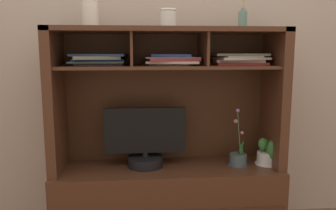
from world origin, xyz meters
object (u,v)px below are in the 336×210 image
object	(u,v)px
media_console	(168,175)
potted_orchid	(238,158)
accent_vase	(168,18)
tv_monitor	(145,143)
magazine_stack_left	(98,59)
magazine_stack_centre	(172,60)
potted_fern	(267,154)
diffuser_bottle	(243,19)
ceramic_vase	(90,13)
magazine_stack_right	(240,59)

from	to	relation	value
media_console	potted_orchid	size ratio (longest dim) A/B	3.86
accent_vase	potted_orchid	bearing A→B (deg)	0.01
tv_monitor	magazine_stack_left	bearing A→B (deg)	171.58
media_console	tv_monitor	size ratio (longest dim) A/B	2.78
magazine_stack_centre	potted_fern	bearing A→B (deg)	-4.72
magazine_stack_centre	diffuser_bottle	distance (m)	0.53
magazine_stack_centre	ceramic_vase	size ratio (longest dim) A/B	2.05
accent_vase	magazine_stack_centre	bearing A→B (deg)	60.45
magazine_stack_right	diffuser_bottle	world-z (taller)	diffuser_bottle
tv_monitor	potted_fern	bearing A→B (deg)	-2.64
tv_monitor	magazine_stack_centre	size ratio (longest dim) A/B	1.48
media_console	magazine_stack_left	size ratio (longest dim) A/B	4.02
potted_fern	ceramic_vase	bearing A→B (deg)	177.68
potted_orchid	potted_fern	world-z (taller)	potted_orchid
magazine_stack_left	magazine_stack_centre	size ratio (longest dim) A/B	1.02
magazine_stack_left	accent_vase	size ratio (longest dim) A/B	3.22
magazine_stack_left	ceramic_vase	world-z (taller)	ceramic_vase
media_console	accent_vase	xyz separation A→B (m)	(0.00, -0.03, 1.05)
magazine_stack_left	ceramic_vase	xyz separation A→B (m)	(-0.04, -0.04, 0.29)
media_console	potted_fern	bearing A→B (deg)	-3.08
potted_orchid	potted_fern	bearing A→B (deg)	-2.26
potted_orchid	potted_fern	size ratio (longest dim) A/B	2.06
potted_orchid	media_console	bearing A→B (deg)	176.57
tv_monitor	magazine_stack_centre	world-z (taller)	magazine_stack_centre
magazine_stack_left	ceramic_vase	size ratio (longest dim) A/B	2.10
potted_fern	magazine_stack_right	world-z (taller)	magazine_stack_right
magazine_stack_right	diffuser_bottle	bearing A→B (deg)	-50.97
tv_monitor	magazine_stack_centre	distance (m)	0.58
ceramic_vase	potted_fern	bearing A→B (deg)	-2.32
magazine_stack_right	ceramic_vase	distance (m)	1.02
media_console	magazine_stack_centre	size ratio (longest dim) A/B	4.11
potted_orchid	magazine_stack_centre	size ratio (longest dim) A/B	1.06
potted_fern	magazine_stack_centre	size ratio (longest dim) A/B	0.52
potted_orchid	magazine_stack_left	xyz separation A→B (m)	(-0.93, 0.07, 0.67)
magazine_stack_right	potted_fern	bearing A→B (deg)	-14.27
potted_orchid	magazine_stack_centre	xyz separation A→B (m)	(-0.46, 0.05, 0.67)
potted_fern	magazine_stack_left	xyz separation A→B (m)	(-1.14, 0.08, 0.65)
media_console	potted_fern	distance (m)	0.70
accent_vase	potted_fern	bearing A→B (deg)	-0.66
tv_monitor	diffuser_bottle	xyz separation A→B (m)	(0.64, 0.00, 0.82)
magazine_stack_left	magazine_stack_centre	world-z (taller)	magazine_stack_left
media_console	ceramic_vase	size ratio (longest dim) A/B	8.43
potted_fern	accent_vase	size ratio (longest dim) A/B	1.63
magazine_stack_right	media_console	bearing A→B (deg)	-178.32
magazine_stack_centre	ceramic_vase	distance (m)	0.59
potted_fern	magazine_stack_left	size ratio (longest dim) A/B	0.50
tv_monitor	potted_orchid	world-z (taller)	tv_monitor
magazine_stack_centre	diffuser_bottle	bearing A→B (deg)	-1.46
magazine_stack_centre	ceramic_vase	bearing A→B (deg)	-179.26
tv_monitor	ceramic_vase	bearing A→B (deg)	178.47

